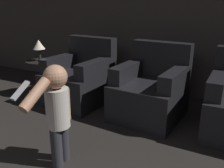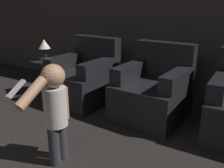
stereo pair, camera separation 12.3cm
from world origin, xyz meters
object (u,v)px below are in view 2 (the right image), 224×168
Objects in this scene: armchair_left at (84,79)px; person_toddler at (55,107)px; lamp at (44,44)px; armchair_middle at (153,92)px.

person_toddler is (0.69, -1.34, 0.21)m from armchair_left.
person_toddler reaches higher than lamp.
armchair_left reaches higher than lamp.
armchair_middle reaches higher than lamp.
armchair_left is at bearing 22.09° from person_toddler.
person_toddler is 2.86× the size of lamp.
armchair_left is 2.89× the size of lamp.
lamp is (-1.77, -0.05, 0.46)m from armchair_middle.
armchair_middle is (1.07, 0.00, 0.00)m from armchair_left.
person_toddler reaches higher than armchair_middle.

